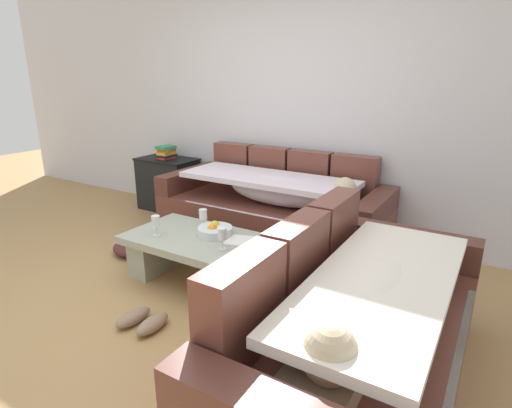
% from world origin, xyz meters
% --- Properties ---
extents(ground_plane, '(14.00, 14.00, 0.00)m').
position_xyz_m(ground_plane, '(0.00, 0.00, 0.00)').
color(ground_plane, '#A8814F').
extents(back_wall, '(9.00, 0.10, 2.70)m').
position_xyz_m(back_wall, '(0.00, 2.15, 1.35)').
color(back_wall, silver).
rests_on(back_wall, ground_plane).
extents(couch_along_wall, '(2.23, 0.92, 0.88)m').
position_xyz_m(couch_along_wall, '(0.18, 1.62, 0.33)').
color(couch_along_wall, brown).
rests_on(couch_along_wall, ground_plane).
extents(couch_near_window, '(0.92, 1.95, 0.88)m').
position_xyz_m(couch_near_window, '(1.54, 0.02, 0.34)').
color(couch_near_window, brown).
rests_on(couch_near_window, ground_plane).
extents(coffee_table, '(1.20, 0.68, 0.38)m').
position_xyz_m(coffee_table, '(0.09, 0.56, 0.24)').
color(coffee_table, '#9DA594').
rests_on(coffee_table, ground_plane).
extents(fruit_bowl, '(0.28, 0.28, 0.10)m').
position_xyz_m(fruit_bowl, '(0.16, 0.66, 0.42)').
color(fruit_bowl, silver).
rests_on(fruit_bowl, coffee_table).
extents(wine_glass_near_left, '(0.07, 0.07, 0.17)m').
position_xyz_m(wine_glass_near_left, '(-0.23, 0.41, 0.50)').
color(wine_glass_near_left, silver).
rests_on(wine_glass_near_left, coffee_table).
extents(wine_glass_near_right, '(0.07, 0.07, 0.17)m').
position_xyz_m(wine_glass_near_right, '(0.38, 0.47, 0.50)').
color(wine_glass_near_right, silver).
rests_on(wine_glass_near_right, coffee_table).
extents(wine_glass_far_back, '(0.07, 0.07, 0.17)m').
position_xyz_m(wine_glass_far_back, '(-0.01, 0.74, 0.50)').
color(wine_glass_far_back, silver).
rests_on(wine_glass_far_back, coffee_table).
extents(open_magazine, '(0.33, 0.28, 0.01)m').
position_xyz_m(open_magazine, '(0.44, 0.67, 0.39)').
color(open_magazine, white).
rests_on(open_magazine, coffee_table).
extents(side_cabinet, '(0.72, 0.44, 0.64)m').
position_xyz_m(side_cabinet, '(-1.45, 1.85, 0.32)').
color(side_cabinet, black).
rests_on(side_cabinet, ground_plane).
extents(book_stack_on_cabinet, '(0.18, 0.23, 0.15)m').
position_xyz_m(book_stack_on_cabinet, '(-1.46, 1.85, 0.72)').
color(book_stack_on_cabinet, red).
rests_on(book_stack_on_cabinet, side_cabinet).
extents(pair_of_shoes, '(0.30, 0.28, 0.09)m').
position_xyz_m(pair_of_shoes, '(0.16, -0.15, 0.04)').
color(pair_of_shoes, '#8C7259').
rests_on(pair_of_shoes, ground_plane).
extents(crumpled_garment, '(0.51, 0.51, 0.12)m').
position_xyz_m(crumpled_garment, '(-0.83, 0.65, 0.06)').
color(crumpled_garment, '#4C2323').
rests_on(crumpled_garment, ground_plane).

